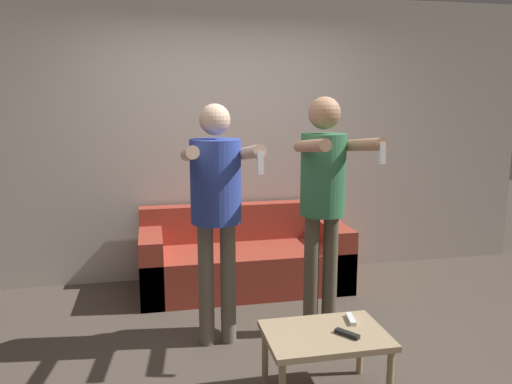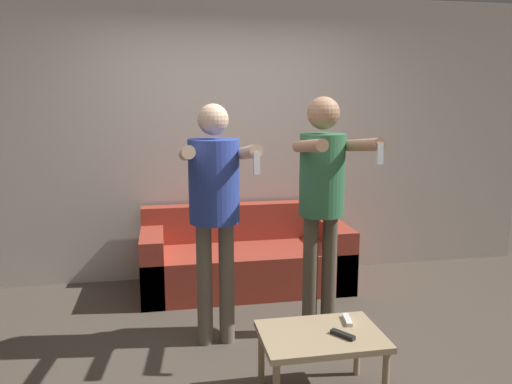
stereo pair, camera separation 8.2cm
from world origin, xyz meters
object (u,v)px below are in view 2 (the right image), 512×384
at_px(person_standing_left, 215,195).
at_px(coffee_table, 321,341).
at_px(remote_far, 347,320).
at_px(couch, 245,260).
at_px(remote_near, 343,335).
at_px(person_standing_right, 323,188).

relative_size(person_standing_left, coffee_table, 2.43).
distance_m(person_standing_left, remote_far, 1.19).
distance_m(couch, person_standing_left, 1.39).
bearing_deg(remote_near, remote_far, 61.60).
distance_m(couch, remote_far, 1.76).
relative_size(remote_near, remote_far, 0.92).
bearing_deg(couch, remote_far, -78.79).
bearing_deg(person_standing_right, coffee_table, -107.44).
height_order(person_standing_left, person_standing_right, person_standing_right).
bearing_deg(person_standing_left, person_standing_right, -0.11).
xyz_separation_m(remote_near, remote_far, (0.10, 0.18, 0.00)).
height_order(person_standing_right, remote_far, person_standing_right).
bearing_deg(coffee_table, couch, 94.32).
bearing_deg(couch, person_standing_right, -69.81).
bearing_deg(person_standing_right, remote_far, -93.80).
height_order(remote_near, remote_far, same).
bearing_deg(person_standing_left, remote_near, -53.48).
xyz_separation_m(person_standing_left, remote_far, (0.73, -0.67, -0.67)).
distance_m(person_standing_right, coffee_table, 1.12).
xyz_separation_m(person_standing_right, remote_far, (-0.04, -0.67, -0.69)).
height_order(person_standing_left, remote_near, person_standing_left).
distance_m(couch, remote_near, 1.92).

